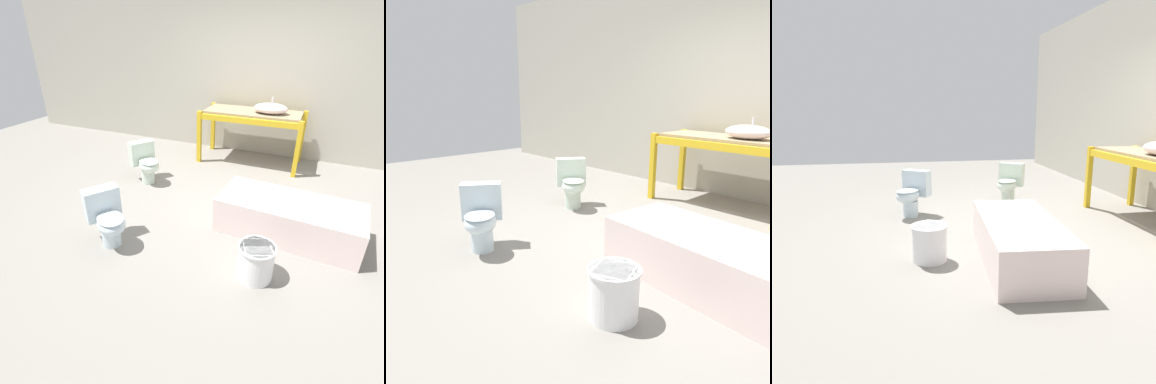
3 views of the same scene
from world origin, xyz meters
The scene contains 8 objects.
ground_plane centered at (0.00, 0.00, 0.00)m, with size 12.00×12.00×0.00m, color gray.
warehouse_wall_rear centered at (0.00, 2.13, 1.60)m, with size 10.80×0.08×3.20m.
shelving_rack centered at (-0.07, 1.58, 0.76)m, with size 1.71×0.78×0.90m.
sink_basin centered at (0.23, 1.51, 0.98)m, with size 0.54×0.35×0.25m.
bathtub_main centered at (0.86, -0.40, 0.24)m, with size 1.60×0.81×0.42m.
toilet_near centered at (-1.32, 0.15, 0.32)m, with size 0.60×0.55×0.61m.
toilet_far centered at (-0.89, -1.34, 0.32)m, with size 0.60×0.55×0.61m.
bucket_white centered at (0.69, -1.24, 0.18)m, with size 0.35×0.35×0.35m.
Camera 1 is at (1.00, -3.44, 2.06)m, focal length 28.00 mm.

